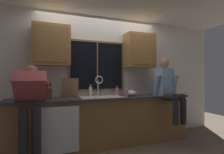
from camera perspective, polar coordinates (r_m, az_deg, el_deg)
back_wall at (r=3.77m, az=-3.99°, el=-0.32°), size 5.80×0.12×2.55m
ceiling_downlight_right at (r=3.85m, az=14.76°, el=18.91°), size 0.14×0.14×0.01m
window_glass at (r=3.69m, az=-4.71°, el=3.55°), size 1.10×0.02×0.95m
window_frame_top at (r=3.75m, az=-4.67°, el=11.10°), size 1.17×0.02×0.04m
window_frame_bottom at (r=3.69m, az=-4.67°, el=-4.10°), size 1.17×0.02×0.04m
window_frame_left at (r=3.56m, az=-13.46°, el=3.68°), size 0.03×0.02×0.95m
window_frame_right at (r=3.89m, az=3.38°, el=3.38°), size 0.04×0.02×0.95m
window_mullion_center at (r=3.68m, az=-4.66°, el=3.56°), size 0.02×0.02×0.95m
lower_cabinet_run at (r=3.55m, az=-2.24°, el=-13.97°), size 3.40×0.58×0.88m
countertop at (r=3.45m, az=-2.13°, el=-6.60°), size 3.46×0.62×0.04m
dishwasher_front at (r=3.06m, az=-16.16°, el=-15.90°), size 0.60×0.02×0.74m
upper_cabinet_left at (r=3.42m, az=-18.67°, el=9.49°), size 0.64×0.36×0.72m
upper_cabinet_right at (r=3.94m, az=8.74°, el=8.23°), size 0.64×0.36×0.72m
sink at (r=3.44m, az=-3.30°, el=-7.92°), size 0.80×0.46×0.21m
faucet at (r=3.59m, az=-4.08°, el=-1.96°), size 0.18×0.09×0.40m
person_standing at (r=2.98m, az=-24.39°, el=-6.89°), size 0.53×0.71×1.50m
person_sitting_on_counter at (r=3.81m, az=17.20°, el=-2.90°), size 0.54×0.65×1.26m
knife_block at (r=3.27m, az=-19.59°, el=-4.70°), size 0.12×0.18×0.32m
cutting_board at (r=3.50m, az=-13.07°, el=-3.29°), size 0.30×0.09×0.36m
mixing_bowl at (r=3.62m, az=5.91°, el=-5.09°), size 0.24×0.24×0.12m
soap_dispenser at (r=3.40m, az=4.72°, el=-5.16°), size 0.06×0.07×0.18m
bottle_green_glass at (r=3.59m, az=-6.86°, el=-4.46°), size 0.07×0.07×0.23m
bottle_tall_clear at (r=3.72m, az=1.62°, el=-4.53°), size 0.07×0.07×0.20m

